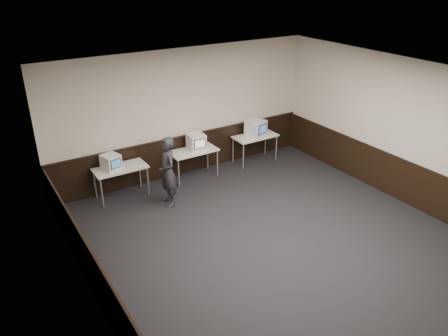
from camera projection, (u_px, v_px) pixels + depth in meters
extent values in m
plane|color=black|center=(283.00, 248.00, 8.43)|extent=(8.00, 8.00, 0.00)
plane|color=white|center=(295.00, 85.00, 7.06)|extent=(8.00, 8.00, 0.00)
plane|color=beige|center=(185.00, 113.00, 10.81)|extent=(7.00, 0.00, 7.00)
plane|color=beige|center=(93.00, 232.00, 6.07)|extent=(0.00, 8.00, 8.00)
plane|color=beige|center=(414.00, 136.00, 9.43)|extent=(0.00, 8.00, 8.00)
cube|color=black|center=(187.00, 154.00, 11.26)|extent=(6.98, 0.04, 1.00)
cube|color=black|center=(104.00, 293.00, 6.55)|extent=(0.04, 7.98, 1.00)
cube|color=black|center=(404.00, 181.00, 9.89)|extent=(0.04, 7.98, 1.00)
cube|color=black|center=(186.00, 136.00, 11.03)|extent=(6.98, 0.06, 0.04)
cube|color=silver|center=(120.00, 168.00, 9.96)|extent=(1.20, 0.60, 0.04)
cylinder|color=#999999|center=(102.00, 193.00, 9.67)|extent=(0.04, 0.04, 0.71)
cylinder|color=#999999|center=(148.00, 181.00, 10.20)|extent=(0.04, 0.04, 0.71)
cylinder|color=#999999|center=(95.00, 184.00, 10.05)|extent=(0.04, 0.04, 0.71)
cylinder|color=#999999|center=(140.00, 173.00, 10.58)|extent=(0.04, 0.04, 0.71)
cube|color=silver|center=(193.00, 151.00, 10.87)|extent=(1.20, 0.60, 0.04)
cylinder|color=#999999|center=(179.00, 173.00, 10.58)|extent=(0.04, 0.04, 0.71)
cylinder|color=#999999|center=(217.00, 163.00, 11.11)|extent=(0.04, 0.04, 0.71)
cylinder|color=#999999|center=(170.00, 166.00, 10.96)|extent=(0.04, 0.04, 0.71)
cylinder|color=#999999|center=(208.00, 157.00, 11.49)|extent=(0.04, 0.04, 0.71)
cube|color=silver|center=(255.00, 136.00, 11.79)|extent=(1.20, 0.60, 0.04)
cylinder|color=#999999|center=(243.00, 156.00, 11.49)|extent=(0.04, 0.04, 0.71)
cylinder|color=#999999|center=(276.00, 148.00, 12.02)|extent=(0.04, 0.04, 0.71)
cylinder|color=#999999|center=(233.00, 150.00, 11.87)|extent=(0.04, 0.04, 0.71)
cylinder|color=#999999|center=(265.00, 142.00, 12.40)|extent=(0.04, 0.04, 0.71)
cube|color=white|center=(111.00, 162.00, 9.79)|extent=(0.45, 0.46, 0.36)
cube|color=black|center=(116.00, 164.00, 9.67)|extent=(0.26, 0.09, 0.21)
cube|color=teal|center=(116.00, 164.00, 9.66)|extent=(0.22, 0.07, 0.18)
cube|color=white|center=(196.00, 142.00, 10.84)|extent=(0.44, 0.45, 0.40)
cube|color=black|center=(200.00, 144.00, 10.66)|extent=(0.30, 0.04, 0.24)
cube|color=#B9BCA5|center=(200.00, 144.00, 10.65)|extent=(0.26, 0.03, 0.20)
cube|color=white|center=(256.00, 128.00, 11.67)|extent=(0.55, 0.56, 0.44)
cube|color=black|center=(263.00, 129.00, 11.52)|extent=(0.33, 0.10, 0.27)
cube|color=#3952A9|center=(263.00, 129.00, 11.51)|extent=(0.28, 0.08, 0.22)
imported|color=#27272D|center=(168.00, 172.00, 9.61)|extent=(0.45, 0.63, 1.62)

